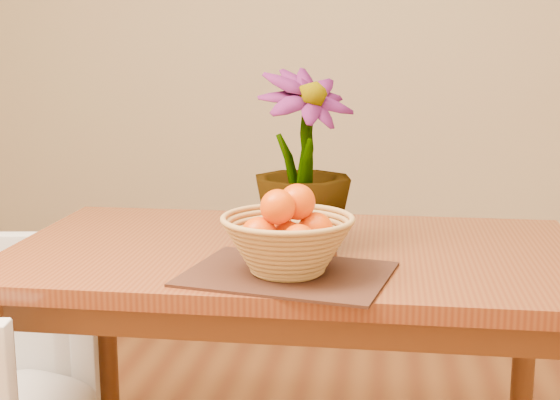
# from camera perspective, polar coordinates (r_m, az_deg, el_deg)

# --- Properties ---
(wall_back) EXTENTS (4.00, 0.02, 2.70)m
(wall_back) POSITION_cam_1_polar(r_m,az_deg,el_deg) (3.80, 4.70, 12.95)
(wall_back) COLOR beige
(wall_back) RESTS_ON floor
(table) EXTENTS (1.40, 0.80, 0.75)m
(table) POSITION_cam_1_polar(r_m,az_deg,el_deg) (1.94, 1.13, -5.98)
(table) COLOR brown
(table) RESTS_ON floor
(placemat) EXTENTS (0.48, 0.40, 0.01)m
(placemat) POSITION_cam_1_polar(r_m,az_deg,el_deg) (1.69, 0.55, -5.43)
(placemat) COLOR #3C1F15
(placemat) RESTS_ON table
(wicker_basket) EXTENTS (0.29, 0.29, 0.12)m
(wicker_basket) POSITION_cam_1_polar(r_m,az_deg,el_deg) (1.67, 0.55, -3.42)
(wicker_basket) COLOR #AE8648
(wicker_basket) RESTS_ON placemat
(orange_pile) EXTENTS (0.19, 0.19, 0.14)m
(orange_pile) POSITION_cam_1_polar(r_m,az_deg,el_deg) (1.66, 0.58, -1.81)
(orange_pile) COLOR #EF5D03
(orange_pile) RESTS_ON wicker_basket
(potted_plant) EXTENTS (0.34, 0.34, 0.43)m
(potted_plant) POSITION_cam_1_polar(r_m,az_deg,el_deg) (1.88, 1.66, 2.97)
(potted_plant) COLOR #194D16
(potted_plant) RESTS_ON table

